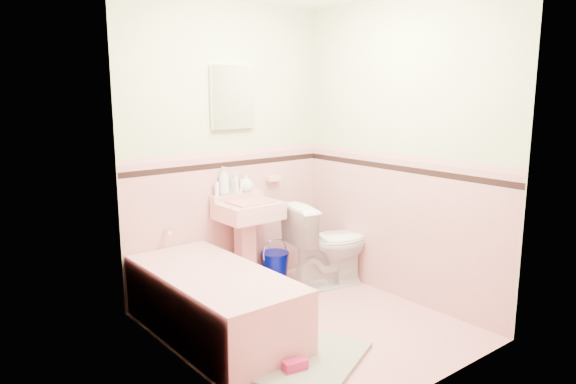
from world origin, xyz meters
TOP-DOWN VIEW (x-y plane):
  - floor at (0.00, 0.00)m, footprint 2.20×2.20m
  - wall_back at (0.00, 1.10)m, footprint 2.50×0.00m
  - wall_front at (0.00, -1.10)m, footprint 2.50×0.00m
  - wall_left at (-1.00, 0.00)m, footprint 0.00×2.50m
  - wall_right at (1.00, 0.00)m, footprint 0.00×2.50m
  - wainscot_back at (0.00, 1.09)m, footprint 2.00×0.00m
  - wainscot_front at (0.00, -1.09)m, footprint 2.00×0.00m
  - wainscot_left at (-0.99, 0.00)m, footprint 0.00×2.20m
  - wainscot_right at (0.99, 0.00)m, footprint 0.00×2.20m
  - accent_back at (0.00, 1.08)m, footprint 2.00×0.00m
  - accent_front at (0.00, -1.08)m, footprint 2.00×0.00m
  - accent_left at (-0.98, 0.00)m, footprint 0.00×2.20m
  - accent_right at (0.98, 0.00)m, footprint 0.00×2.20m
  - cap_back at (0.00, 1.08)m, footprint 2.00×0.00m
  - cap_front at (0.00, -1.08)m, footprint 2.00×0.00m
  - cap_left at (-0.98, 0.00)m, footprint 0.00×2.20m
  - cap_right at (0.98, 0.00)m, footprint 0.00×2.20m
  - bathtub at (-0.63, 0.33)m, footprint 0.70×1.50m
  - tub_faucet at (-0.63, 1.05)m, footprint 0.04×0.12m
  - sink at (0.05, 0.86)m, footprint 0.52×0.48m
  - sink_faucet at (0.05, 1.00)m, footprint 0.02×0.02m
  - medicine_cabinet at (0.05, 1.07)m, footprint 0.43×0.04m
  - soap_dish at (0.47, 1.06)m, footprint 0.13×0.08m
  - soap_bottle_left at (-0.08, 1.04)m, footprint 0.12×0.12m
  - soap_bottle_mid at (0.04, 1.04)m, footprint 0.10×0.11m
  - soap_bottle_right at (0.15, 1.04)m, footprint 0.17×0.17m
  - tube at (-0.15, 1.04)m, footprint 0.04×0.04m
  - toilet at (0.71, 0.54)m, footprint 0.83×0.57m
  - bucket at (0.41, 0.96)m, footprint 0.33×0.33m
  - bath_mat at (-0.36, -0.45)m, footprint 0.98×0.84m
  - shoe at (-0.53, -0.48)m, footprint 0.17×0.10m

SIDE VIEW (x-z plane):
  - floor at x=0.00m, z-range 0.00..0.00m
  - bath_mat at x=-0.36m, z-range 0.00..0.03m
  - shoe at x=-0.53m, z-range 0.03..0.10m
  - bucket at x=0.41m, z-range 0.00..0.26m
  - bathtub at x=-0.63m, z-range 0.00..0.45m
  - toilet at x=0.71m, z-range 0.00..0.78m
  - sink at x=0.05m, z-range 0.00..0.81m
  - wainscot_back at x=0.00m, z-range -0.40..1.60m
  - wainscot_front at x=0.00m, z-range -0.40..1.60m
  - wainscot_left at x=-0.99m, z-range -0.50..1.70m
  - wainscot_right at x=0.99m, z-range -0.50..1.70m
  - tub_faucet at x=-0.63m, z-range 0.61..0.65m
  - tube at x=-0.15m, z-range 0.87..0.99m
  - soap_bottle_right at x=0.15m, z-range 0.87..1.03m
  - sink_faucet at x=0.05m, z-range 0.90..1.00m
  - soap_dish at x=0.47m, z-range 0.93..0.97m
  - soap_bottle_mid at x=0.04m, z-range 0.87..1.05m
  - soap_bottle_left at x=-0.08m, z-range 0.87..1.11m
  - accent_left at x=-0.98m, z-range 0.02..2.22m
  - accent_right at x=0.98m, z-range 0.02..2.22m
  - accent_back at x=0.00m, z-range 0.12..2.12m
  - accent_front at x=0.00m, z-range 0.12..2.12m
  - cap_back at x=0.00m, z-range 0.22..2.22m
  - cap_front at x=0.00m, z-range 0.22..2.22m
  - cap_left at x=-0.98m, z-range 0.12..2.32m
  - cap_right at x=0.98m, z-range 0.12..2.32m
  - wall_back at x=0.00m, z-range 0.00..2.50m
  - wall_front at x=0.00m, z-range 0.00..2.50m
  - wall_left at x=-1.00m, z-range 0.00..2.50m
  - wall_right at x=1.00m, z-range 0.00..2.50m
  - medicine_cabinet at x=0.05m, z-range 1.43..1.97m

